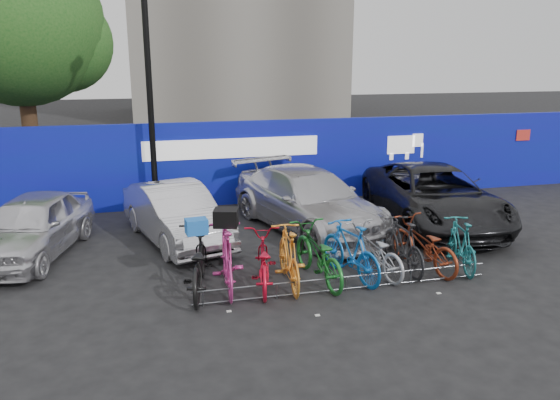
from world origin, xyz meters
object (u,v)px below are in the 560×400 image
object	(u,v)px
car_1	(176,214)
bike_4	(318,255)
bike_6	(373,251)
bike_1	(227,258)
car_3	(433,196)
bike_5	(351,251)
car_2	(308,200)
bike_9	(460,244)
bike_0	(198,263)
bike_8	(423,245)
bike_2	(263,261)
tree	(27,27)
bike_rack	(346,283)
bike_3	(289,257)
bike_7	(403,245)
car_0	(32,226)
lamppost	(150,92)

from	to	relation	value
car_1	bike_4	distance (m)	3.90
bike_6	bike_1	bearing A→B (deg)	-13.47
car_3	bike_5	size ratio (longest dim) A/B	2.83
car_2	bike_9	bearing A→B (deg)	-72.66
bike_0	bike_8	bearing A→B (deg)	-170.34
car_2	bike_1	distance (m)	4.00
bike_2	tree	bearing A→B (deg)	-51.45
tree	bike_rack	world-z (taller)	tree
car_3	tree	bearing A→B (deg)	151.62
bike_3	bike_8	world-z (taller)	bike_3
car_2	bike_5	distance (m)	3.23
bike_7	bike_9	size ratio (longest dim) A/B	1.03
bike_0	bike_6	distance (m)	3.40
car_0	bike_1	bearing A→B (deg)	-21.11
bike_5	bike_9	xyz separation A→B (m)	(2.32, -0.05, -0.05)
bike_9	bike_3	bearing A→B (deg)	11.92
car_3	bike_7	size ratio (longest dim) A/B	2.98
bike_2	bike_0	bearing A→B (deg)	7.35
bike_2	car_0	bearing A→B (deg)	-21.82
car_0	bike_0	distance (m)	4.24
tree	bike_4	size ratio (longest dim) A/B	3.82
car_1	bike_7	distance (m)	5.17
car_3	bike_1	xyz separation A→B (m)	(-5.70, -2.76, -0.13)
bike_1	bike_9	world-z (taller)	bike_1
bike_rack	car_3	distance (m)	5.00
lamppost	bike_rack	bearing A→B (deg)	-61.93
bike_rack	bike_6	distance (m)	1.08
bike_5	bike_7	xyz separation A→B (m)	(1.16, 0.13, -0.03)
bike_9	car_1	bearing A→B (deg)	-17.70
bike_8	bike_6	bearing A→B (deg)	-12.78
bike_rack	bike_8	size ratio (longest dim) A/B	2.88
bike_4	lamppost	bearing A→B (deg)	-69.28
car_1	car_3	world-z (taller)	car_3
bike_0	bike_3	bearing A→B (deg)	-174.76
bike_1	bike_4	distance (m)	1.71
bike_8	bike_7	bearing A→B (deg)	-16.98
bike_0	bike_7	distance (m)	4.06
bike_1	bike_9	xyz separation A→B (m)	(4.69, -0.14, -0.09)
bike_0	bike_3	distance (m)	1.67
bike_5	bike_7	distance (m)	1.17
bike_1	tree	bearing A→B (deg)	-60.46
car_1	bike_6	distance (m)	4.67
car_0	bike_5	size ratio (longest dim) A/B	2.09
lamppost	bike_1	xyz separation A→B (m)	(1.13, -5.35, -2.67)
car_0	bike_1	distance (m)	4.66
bike_9	bike_0	bearing A→B (deg)	10.63
bike_rack	bike_7	xyz separation A→B (m)	(1.45, 0.68, 0.37)
car_3	bike_6	world-z (taller)	car_3
bike_2	bike_3	distance (m)	0.49
bike_3	bike_5	size ratio (longest dim) A/B	1.01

